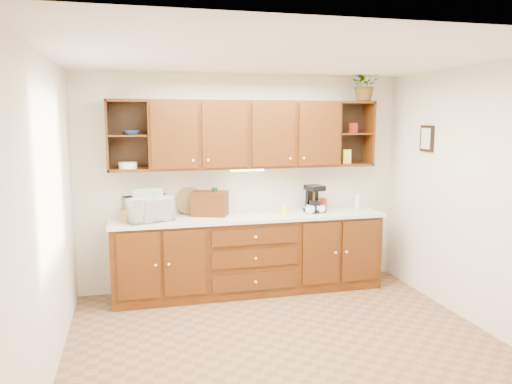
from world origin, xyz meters
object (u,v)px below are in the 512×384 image
microwave (148,209)px  bread_box (210,203)px  coffee_maker (314,199)px  potted_plant (365,85)px

microwave → bread_box: 0.73m
coffee_maker → potted_plant: size_ratio=0.82×
bread_box → potted_plant: potted_plant is taller
bread_box → coffee_maker: bearing=18.3°
microwave → potted_plant: (2.67, 0.12, 1.41)m
microwave → potted_plant: 3.02m
microwave → potted_plant: size_ratio=1.24×
microwave → coffee_maker: bearing=-19.2°
bread_box → potted_plant: (1.95, -0.02, 1.41)m
microwave → coffee_maker: 2.00m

